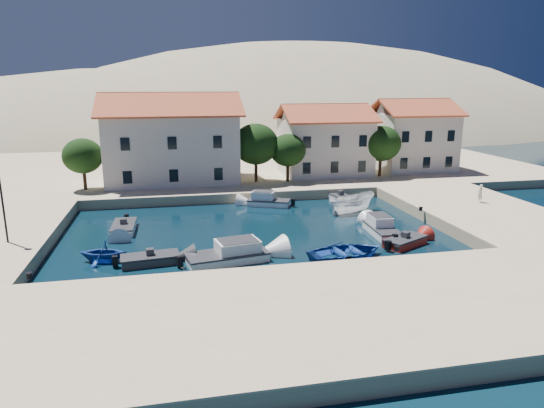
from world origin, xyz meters
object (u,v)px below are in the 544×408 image
Objects in this scene: building_left at (172,137)px; lamppost at (1,189)px; building_right at (412,134)px; cabin_cruiser_south at (227,255)px; building_mid at (324,139)px; cabin_cruiser_east at (382,228)px; boat_east at (351,212)px; rowboat_south at (346,258)px; pedestrian at (480,193)px.

lamppost is (-11.50, -20.00, -1.18)m from building_left.
cabin_cruiser_south is (-26.79, -26.19, -5.00)m from building_right.
building_mid is 2.33× the size of cabin_cruiser_east.
building_mid is (18.00, 1.00, -0.71)m from building_left.
cabin_cruiser_south reaches higher than boat_east.
rowboat_south is 18.61m from pedestrian.
building_right is (30.00, 2.00, -0.46)m from building_left.
building_left is 25.01m from cabin_cruiser_south.
boat_east is at bearing -27.92° from pedestrian.
rowboat_south is (8.09, -1.01, -0.48)m from cabin_cruiser_south.
cabin_cruiser_south is 3.43× the size of pedestrian.
lamppost reaches higher than pedestrian.
building_left is 8.73× the size of pedestrian.
building_right is (12.00, 1.00, 0.25)m from building_mid.
building_left reaches higher than pedestrian.
pedestrian is (24.32, 7.92, 1.37)m from cabin_cruiser_south.
building_right is at bearing 34.16° from cabin_cruiser_south.
building_mid is 1.82× the size of cabin_cruiser_south.
lamppost is 28.61m from boat_east.
cabin_cruiser_east is 2.68× the size of pedestrian.
lamppost reaches higher than boat_east.
building_mid is at bearing -175.24° from building_right.
pedestrian reaches higher than cabin_cruiser_south.
lamppost is 1.26× the size of boat_east.
building_left is at bearing -176.19° from building_right.
building_right reaches higher than rowboat_south.
lamppost is at bearing -119.90° from building_left.
cabin_cruiser_east is (-14.04, -22.64, -5.00)m from building_right.
rowboat_south is (-18.70, -27.20, -5.47)m from building_right.
rowboat_south is at bearing -104.35° from building_mid.
rowboat_south is at bearing -17.29° from cabin_cruiser_south.
building_mid is 1.94× the size of rowboat_south.
building_left reaches higher than lamppost.
building_right reaches higher than pedestrian.
lamppost is 1.38× the size of cabin_cruiser_east.
cabin_cruiser_east is (-2.04, -21.64, -4.75)m from building_mid.
cabin_cruiser_east reaches higher than boat_east.
rowboat_south is 6.53m from cabin_cruiser_east.
building_left reaches higher than cabin_cruiser_south.
building_right is at bearing -58.98° from boat_east.
building_left is at bearing 31.76° from boat_east.
building_mid is 20.01m from pedestrian.
cabin_cruiser_south is 1.17× the size of boat_east.
cabin_cruiser_east is (4.66, 4.56, 0.48)m from rowboat_south.
boat_east is at bearing -97.60° from building_mid.
cabin_cruiser_east is at bearing 161.94° from boat_east.
rowboat_south is at bearing -124.51° from building_right.
cabin_cruiser_south is 8.17m from rowboat_south.
rowboat_south is at bearing 13.03° from pedestrian.
rowboat_south is at bearing 139.98° from boat_east.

